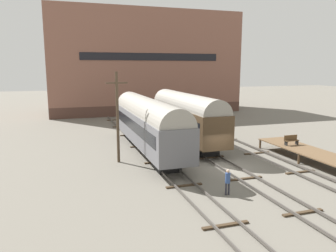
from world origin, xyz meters
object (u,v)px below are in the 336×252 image
bench (291,140)px  utility_pole (118,116)px  train_car_grey (148,122)px  person_worker (228,180)px  train_car_brown (186,115)px

bench → utility_pole: size_ratio=0.18×
train_car_grey → utility_pole: (-3.28, -2.60, 1.06)m
person_worker → train_car_grey: bearing=99.8°
train_car_brown → train_car_grey: train_car_brown is taller
train_car_brown → train_car_grey: (-4.81, -2.30, -0.09)m
train_car_brown → person_worker: 14.79m
train_car_grey → bench: bearing=-23.4°
bench → train_car_grey: bearing=156.6°
utility_pole → train_car_grey: bearing=38.4°
person_worker → utility_pole: utility_pole is taller
person_worker → utility_pole: 11.32m
train_car_brown → utility_pole: utility_pole is taller
train_car_grey → person_worker: size_ratio=10.60×
train_car_grey → train_car_brown: bearing=25.6°
person_worker → utility_pole: size_ratio=0.22×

